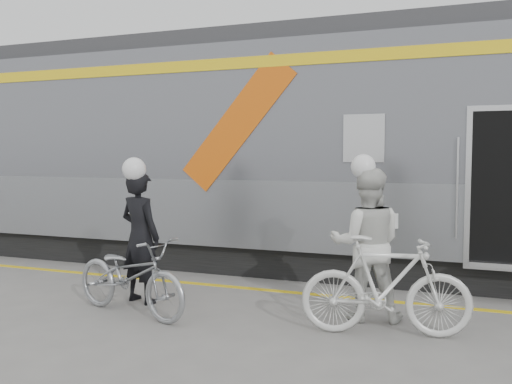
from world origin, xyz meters
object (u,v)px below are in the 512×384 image
at_px(woman, 367,244).
at_px(bicycle_right, 386,286).
at_px(man, 140,237).
at_px(bicycle_left, 130,276).

relative_size(woman, bicycle_right, 0.99).
xyz_separation_m(man, bicycle_right, (3.30, -0.25, -0.34)).
height_order(man, bicycle_left, man).
distance_m(bicycle_left, bicycle_right, 3.12).
bearing_deg(bicycle_left, bicycle_right, -69.01).
xyz_separation_m(bicycle_left, woman, (2.80, 0.85, 0.43)).
bearing_deg(man, bicycle_left, 125.38).
bearing_deg(woman, bicycle_left, 5.92).
bearing_deg(man, bicycle_right, -168.86).
relative_size(man, woman, 0.97).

